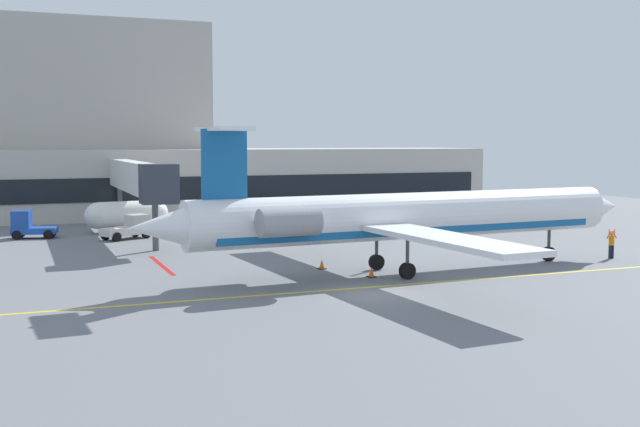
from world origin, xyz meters
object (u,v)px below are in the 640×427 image
regional_jet (403,217)px  fuel_tank (127,215)px  belt_loader (373,223)px  baggage_tug (130,228)px  pushback_tractor (29,226)px  marshaller (611,244)px

regional_jet → fuel_tank: (-11.82, 26.63, -1.81)m
belt_loader → regional_jet: bearing=-110.4°
baggage_tug → fuel_tank: fuel_tank is taller
regional_jet → baggage_tug: 25.16m
pushback_tractor → marshaller: size_ratio=1.89×
belt_loader → fuel_tank: fuel_tank is taller
regional_jet → pushback_tractor: 31.81m
regional_jet → pushback_tractor: size_ratio=8.90×
fuel_tank → baggage_tug: bearing=-95.6°
regional_jet → marshaller: (15.12, 0.12, -2.28)m
pushback_tractor → marshaller: bearing=-35.7°
regional_jet → belt_loader: 19.62m
regional_jet → marshaller: size_ratio=16.83×
baggage_tug → pushback_tractor: (-7.25, 3.17, 0.11)m
baggage_tug → belt_loader: bearing=-10.6°
pushback_tractor → fuel_tank: (7.72, 1.64, 0.46)m
pushback_tractor → belt_loader: 27.17m
marshaller → regional_jet: bearing=-179.6°
baggage_tug → regional_jet: bearing=-60.6°
baggage_tug → marshaller: bearing=-38.4°
fuel_tank → marshaller: 37.80m
pushback_tractor → fuel_tank: 7.90m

